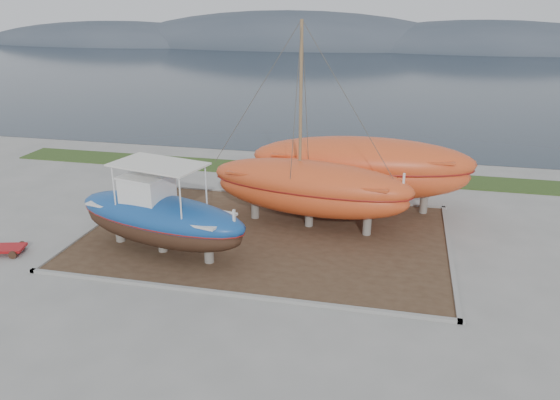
% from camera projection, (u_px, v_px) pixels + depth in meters
% --- Properties ---
extents(ground, '(140.00, 140.00, 0.00)m').
position_uv_depth(ground, '(243.00, 272.00, 24.27)').
color(ground, gray).
rests_on(ground, ground).
extents(dirt_patch, '(18.00, 12.00, 0.06)m').
position_uv_depth(dirt_patch, '(265.00, 236.00, 27.92)').
color(dirt_patch, '#422D1E').
rests_on(dirt_patch, ground).
extents(curb_frame, '(18.60, 12.60, 0.15)m').
position_uv_depth(curb_frame, '(265.00, 235.00, 27.91)').
color(curb_frame, gray).
rests_on(curb_frame, ground).
extents(grass_strip, '(44.00, 3.00, 0.08)m').
position_uv_depth(grass_strip, '(306.00, 171.00, 38.44)').
color(grass_strip, '#284219').
rests_on(grass_strip, ground).
extents(sea, '(260.00, 100.00, 0.04)m').
position_uv_depth(sea, '(366.00, 75.00, 88.32)').
color(sea, '#17232F').
rests_on(sea, ground).
extents(mountain_ridge, '(200.00, 36.00, 20.00)m').
position_uv_depth(mountain_ridge, '(383.00, 48.00, 138.65)').
color(mountain_ridge, '#333D49').
rests_on(mountain_ridge, ground).
extents(blue_caique, '(9.54, 4.90, 4.39)m').
position_uv_depth(blue_caique, '(160.00, 208.00, 25.43)').
color(blue_caique, '#174891').
rests_on(blue_caique, dirt_patch).
extents(white_dinghy, '(3.97, 2.76, 1.12)m').
position_uv_depth(white_dinghy, '(137.00, 205.00, 30.51)').
color(white_dinghy, silver).
rests_on(white_dinghy, dirt_patch).
extents(orange_sailboat, '(11.20, 4.77, 10.49)m').
position_uv_depth(orange_sailboat, '(311.00, 129.00, 27.32)').
color(orange_sailboat, '#D14A20').
rests_on(orange_sailboat, dirt_patch).
extents(orange_bare_hull, '(12.56, 4.24, 4.07)m').
position_uv_depth(orange_bare_hull, '(361.00, 175.00, 30.83)').
color(orange_bare_hull, '#D14A20').
rests_on(orange_bare_hull, dirt_patch).
extents(red_trailer, '(2.70, 1.84, 0.35)m').
position_uv_depth(red_trailer, '(7.00, 250.00, 25.99)').
color(red_trailer, '#AF1317').
rests_on(red_trailer, ground).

